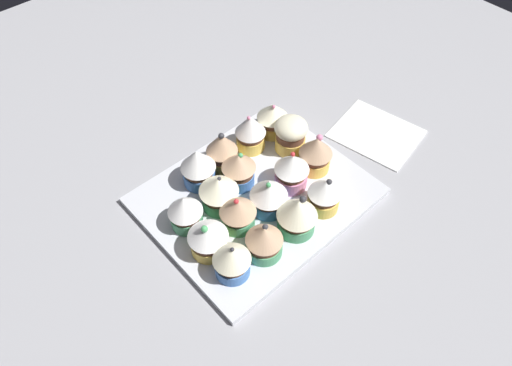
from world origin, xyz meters
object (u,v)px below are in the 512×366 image
object	(u,v)px
baking_tray	(256,196)
cupcake_15	(250,132)
cupcake_1	(264,240)
cupcake_9	(185,211)
cupcake_14	(222,150)
cupcake_2	(299,213)
cupcake_11	(239,169)
cupcake_0	(232,260)
cupcake_7	(292,170)
cupcake_10	(219,192)
cupcake_6	(269,194)
cupcake_13	(198,166)
cupcake_16	(272,118)
cupcake_4	(208,237)
cupcake_3	(324,194)
cupcake_12	(291,134)
cupcake_5	(238,212)
napkin	(376,133)
cupcake_8	(316,153)

from	to	relation	value
baking_tray	cupcake_15	bearing A→B (deg)	52.98
cupcake_1	cupcake_15	size ratio (longest dim) A/B	0.83
cupcake_9	cupcake_14	world-z (taller)	cupcake_14
cupcake_2	cupcake_11	world-z (taller)	cupcake_2
cupcake_1	cupcake_0	bearing A→B (deg)	173.93
cupcake_0	cupcake_7	xyz separation A→B (cm)	(19.09, 6.39, 0.21)
cupcake_10	baking_tray	bearing A→B (deg)	-21.51
cupcake_6	cupcake_13	distance (cm)	13.61
cupcake_0	baking_tray	bearing A→B (deg)	34.45
cupcake_15	cupcake_16	world-z (taller)	cupcake_15
cupcake_9	cupcake_10	world-z (taller)	cupcake_10
cupcake_4	cupcake_2	bearing A→B (deg)	-25.38
baking_tray	cupcake_3	distance (cm)	12.47
cupcake_11	cupcake_1	bearing A→B (deg)	-115.60
cupcake_14	baking_tray	bearing A→B (deg)	-89.78
cupcake_9	cupcake_13	xyz separation A→B (cm)	(7.25, 5.92, 0.52)
cupcake_1	cupcake_16	size ratio (longest dim) A/B	0.91
cupcake_12	cupcake_14	size ratio (longest dim) A/B	0.87
cupcake_4	cupcake_6	world-z (taller)	cupcake_6
cupcake_16	cupcake_2	bearing A→B (deg)	-122.57
cupcake_5	cupcake_10	size ratio (longest dim) A/B	1.00
cupcake_1	cupcake_15	distance (cm)	23.36
cupcake_3	cupcake_7	bearing A→B (deg)	93.90
cupcake_6	cupcake_11	distance (cm)	7.67
cupcake_0	cupcake_7	world-z (taller)	cupcake_7
cupcake_7	cupcake_12	xyz separation A→B (cm)	(6.19, 6.47, 0.04)
cupcake_4	cupcake_10	size ratio (longest dim) A/B	1.00
cupcake_13	napkin	world-z (taller)	cupcake_13
cupcake_11	cupcake_10	bearing A→B (deg)	-165.54
cupcake_3	cupcake_16	xyz separation A→B (cm)	(6.20, 19.18, 0.32)
cupcake_3	cupcake_12	world-z (taller)	cupcake_12
baking_tray	cupcake_6	distance (cm)	5.83
cupcake_6	cupcake_14	world-z (taller)	cupcake_14
cupcake_6	cupcake_10	distance (cm)	8.40
cupcake_16	cupcake_15	bearing A→B (deg)	-178.10
cupcake_16	cupcake_14	bearing A→B (deg)	-178.66
cupcake_3	cupcake_16	world-z (taller)	cupcake_16
cupcake_3	cupcake_11	bearing A→B (deg)	117.24
cupcake_3	cupcake_9	size ratio (longest dim) A/B	1.02
cupcake_8	cupcake_1	bearing A→B (deg)	-159.94
cupcake_13	cupcake_11	bearing A→B (deg)	-44.39
cupcake_1	cupcake_11	size ratio (longest dim) A/B	0.92
cupcake_6	napkin	xyz separation A→B (cm)	(29.18, -0.49, -4.73)
cupcake_5	cupcake_8	size ratio (longest dim) A/B	0.88
cupcake_3	cupcake_14	distance (cm)	20.01
cupcake_10	cupcake_13	distance (cm)	6.49
cupcake_14	cupcake_15	size ratio (longest dim) A/B	1.03
cupcake_16	cupcake_1	bearing A→B (deg)	-136.14
cupcake_1	cupcake_10	xyz separation A→B (cm)	(0.77, 12.02, 0.35)
cupcake_0	cupcake_9	bearing A→B (deg)	89.06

